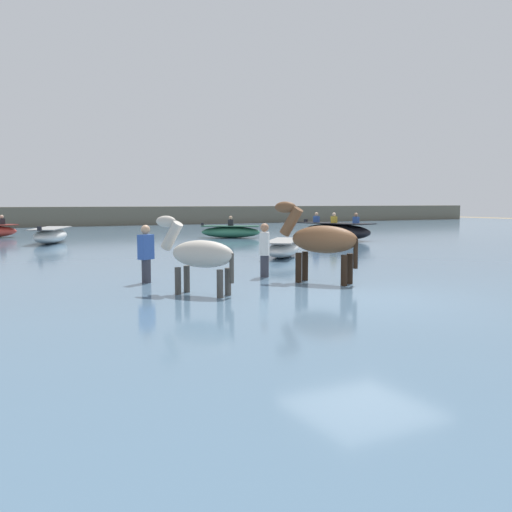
# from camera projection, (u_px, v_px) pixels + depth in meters

# --- Properties ---
(ground_plane) EXTENTS (120.00, 120.00, 0.00)m
(ground_plane) POSITION_uv_depth(u_px,v_px,m) (363.00, 317.00, 10.43)
(ground_plane) COLOR #84755B
(water_surface) EXTENTS (90.00, 90.00, 0.36)m
(water_surface) POSITION_uv_depth(u_px,v_px,m) (177.00, 259.00, 19.20)
(water_surface) COLOR slate
(water_surface) RESTS_ON ground
(horse_lead_bay) EXTENTS (1.38, 1.82, 2.14)m
(horse_lead_bay) POSITION_uv_depth(u_px,v_px,m) (321.00, 242.00, 12.21)
(horse_lead_bay) COLOR brown
(horse_lead_bay) RESTS_ON ground
(horse_trailing_pinto) EXTENTS (1.27, 1.54, 1.86)m
(horse_trailing_pinto) POSITION_uv_depth(u_px,v_px,m) (199.00, 256.00, 10.64)
(horse_trailing_pinto) COLOR beige
(horse_trailing_pinto) RESTS_ON ground
(boat_mid_outer) EXTENTS (2.38, 3.81, 0.80)m
(boat_mid_outer) POSITION_uv_depth(u_px,v_px,m) (51.00, 236.00, 24.16)
(boat_mid_outer) COLOR silver
(boat_mid_outer) RESTS_ON water_surface
(boat_near_port) EXTENTS (2.51, 3.94, 1.28)m
(boat_near_port) POSITION_uv_depth(u_px,v_px,m) (336.00, 231.00, 26.25)
(boat_near_port) COLOR black
(boat_near_port) RESTS_ON water_surface
(boat_far_offshore) EXTENTS (2.58, 2.84, 0.54)m
(boat_far_offshore) POSITION_uv_depth(u_px,v_px,m) (283.00, 248.00, 18.11)
(boat_far_offshore) COLOR silver
(boat_far_offshore) RESTS_ON water_surface
(boat_far_inshore) EXTENTS (3.01, 2.40, 1.08)m
(boat_far_inshore) POSITION_uv_depth(u_px,v_px,m) (231.00, 232.00, 27.76)
(boat_far_inshore) COLOR #337556
(boat_far_inshore) RESTS_ON water_surface
(person_onlooker_left) EXTENTS (0.35, 0.38, 1.63)m
(person_onlooker_left) POSITION_uv_depth(u_px,v_px,m) (265.00, 256.00, 13.18)
(person_onlooker_left) COLOR #383842
(person_onlooker_left) RESTS_ON ground
(person_spectator_far) EXTENTS (0.38, 0.33, 1.63)m
(person_spectator_far) POSITION_uv_depth(u_px,v_px,m) (146.00, 260.00, 12.24)
(person_spectator_far) COLOR #383842
(person_spectator_far) RESTS_ON ground
(far_shoreline) EXTENTS (80.00, 2.40, 1.79)m
(far_shoreline) POSITION_uv_depth(u_px,v_px,m) (58.00, 219.00, 41.14)
(far_shoreline) COLOR #605B4C
(far_shoreline) RESTS_ON ground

